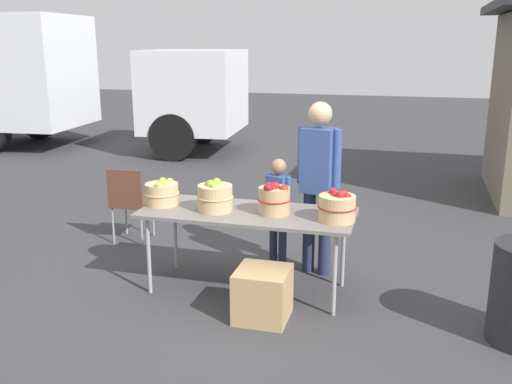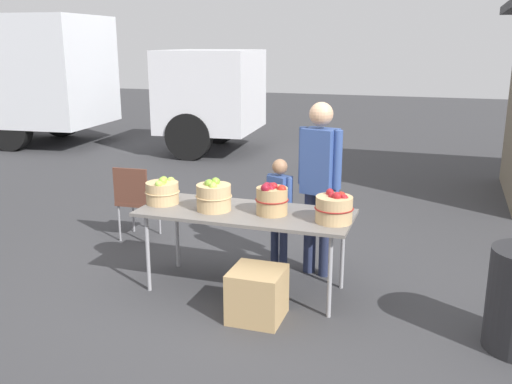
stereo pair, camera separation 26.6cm
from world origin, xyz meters
name	(u,v)px [view 1 (the left image)]	position (x,y,z in m)	size (l,w,h in m)	color
ground_plane	(247,289)	(0.00, 0.00, 0.00)	(40.00, 40.00, 0.00)	#38383A
market_table	(247,216)	(0.00, 0.00, 0.71)	(1.90, 0.76, 0.75)	slate
apple_basket_green_0	(162,193)	(-0.81, 0.00, 0.86)	(0.32, 0.32, 0.25)	tan
apple_basket_green_1	(215,197)	(-0.28, -0.05, 0.88)	(0.33, 0.33, 0.29)	tan
apple_basket_red_0	(274,199)	(0.25, -0.01, 0.88)	(0.29, 0.29, 0.29)	tan
apple_basket_red_1	(337,207)	(0.80, -0.06, 0.87)	(0.33, 0.33, 0.27)	tan
vendor_adult	(319,175)	(0.54, 0.57, 0.99)	(0.43, 0.30, 1.68)	#262D4C
child_customer	(278,205)	(0.16, 0.55, 0.66)	(0.28, 0.22, 1.12)	#262D4C
box_truck	(31,77)	(-6.49, 5.94, 1.49)	(7.85, 2.75, 2.75)	silver
folding_chair	(129,198)	(-1.63, 0.89, 0.51)	(0.42, 0.42, 0.86)	brown
produce_crate	(263,294)	(0.28, -0.50, 0.21)	(0.43, 0.43, 0.43)	tan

